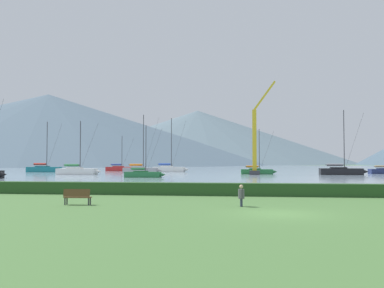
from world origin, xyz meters
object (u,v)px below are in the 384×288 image
(sailboat_slip_8, at_px, (143,174))
(park_bench_near_path, at_px, (77,196))
(sailboat_slip_4, at_px, (120,169))
(sailboat_slip_10, at_px, (169,169))
(sailboat_slip_9, at_px, (341,171))
(sailboat_slip_7, at_px, (45,169))
(sailboat_slip_2, at_px, (77,171))
(sailboat_slip_6, at_px, (141,170))
(person_seated_viewer, at_px, (241,195))
(sailboat_slip_0, at_px, (257,171))
(dock_crane, at_px, (255,146))

(sailboat_slip_8, distance_m, park_bench_near_path, 43.44)
(sailboat_slip_4, xyz_separation_m, sailboat_slip_10, (14.66, -6.92, 0.09))
(sailboat_slip_4, xyz_separation_m, sailboat_slip_9, (51.83, -25.24, 0.09))
(sailboat_slip_7, bearing_deg, sailboat_slip_10, 14.35)
(sailboat_slip_2, bearing_deg, sailboat_slip_6, 52.43)
(sailboat_slip_2, xyz_separation_m, person_seated_viewer, (32.75, -54.81, -0.04))
(sailboat_slip_6, xyz_separation_m, sailboat_slip_10, (4.22, 11.33, 0.02))
(sailboat_slip_7, xyz_separation_m, park_bench_near_path, (38.64, -72.69, -0.24))
(sailboat_slip_6, relative_size, sailboat_slip_7, 1.07)
(sailboat_slip_0, xyz_separation_m, dock_crane, (-0.41, -3.80, 5.02))
(sailboat_slip_6, distance_m, sailboat_slip_10, 12.09)
(sailboat_slip_10, xyz_separation_m, park_bench_near_path, (9.44, -79.34, -0.23))
(sailboat_slip_6, xyz_separation_m, sailboat_slip_7, (-24.99, 4.68, 0.03))
(sailboat_slip_8, distance_m, sailboat_slip_10, 36.53)
(sailboat_slip_7, relative_size, sailboat_slip_9, 0.97)
(person_seated_viewer, bearing_deg, park_bench_near_path, -176.79)
(sailboat_slip_10, bearing_deg, sailboat_slip_7, -166.84)
(dock_crane, bearing_deg, sailboat_slip_6, 160.78)
(person_seated_viewer, bearing_deg, sailboat_slip_4, 112.20)
(sailboat_slip_4, height_order, park_bench_near_path, sailboat_slip_4)
(sailboat_slip_9, bearing_deg, sailboat_slip_10, 154.04)
(sailboat_slip_8, height_order, sailboat_slip_9, sailboat_slip_9)
(sailboat_slip_7, xyz_separation_m, person_seated_viewer, (48.32, -72.27, -0.08))
(sailboat_slip_4, distance_m, person_seated_viewer, 92.24)
(sailboat_slip_9, distance_m, park_bench_near_path, 67.02)
(sailboat_slip_6, relative_size, person_seated_viewer, 10.37)
(sailboat_slip_2, relative_size, person_seated_viewer, 8.38)
(sailboat_slip_2, distance_m, park_bench_near_path, 59.85)
(sailboat_slip_0, height_order, sailboat_slip_6, sailboat_slip_6)
(sailboat_slip_4, bearing_deg, dock_crane, -34.77)
(sailboat_slip_10, distance_m, person_seated_viewer, 81.20)
(sailboat_slip_6, bearing_deg, person_seated_viewer, -72.25)
(sailboat_slip_6, distance_m, sailboat_slip_9, 41.98)
(sailboat_slip_6, bearing_deg, park_bench_near_path, -79.94)
(sailboat_slip_9, relative_size, sailboat_slip_10, 0.94)
(sailboat_slip_2, distance_m, sailboat_slip_6, 15.87)
(sailboat_slip_10, relative_size, dock_crane, 0.73)
(sailboat_slip_4, height_order, sailboat_slip_6, sailboat_slip_6)
(park_bench_near_path, xyz_separation_m, dock_crane, (11.31, 59.30, 5.10))
(sailboat_slip_10, height_order, person_seated_viewer, sailboat_slip_10)
(sailboat_slip_8, distance_m, dock_crane, 24.95)
(sailboat_slip_9, bearing_deg, person_seated_viewer, -106.31)
(sailboat_slip_6, relative_size, park_bench_near_path, 8.02)
(sailboat_slip_0, distance_m, sailboat_slip_4, 42.65)
(sailboat_slip_2, bearing_deg, sailboat_slip_0, 11.56)
(sailboat_slip_6, distance_m, dock_crane, 26.89)
(sailboat_slip_4, bearing_deg, person_seated_viewer, -66.01)
(sailboat_slip_4, relative_size, sailboat_slip_8, 1.11)
(sailboat_slip_4, bearing_deg, sailboat_slip_7, -134.48)
(sailboat_slip_0, bearing_deg, sailboat_slip_2, -170.20)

